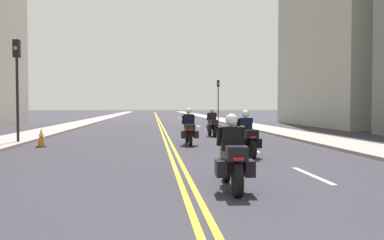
{
  "coord_description": "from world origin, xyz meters",
  "views": [
    {
      "loc": [
        -0.75,
        -1.18,
        1.74
      ],
      "look_at": [
        1.26,
        18.06,
        1.05
      ],
      "focal_mm": 35.62,
      "sensor_mm": 36.0,
      "label": 1
    }
  ],
  "objects_px": {
    "traffic_light_near": "(17,72)",
    "motorcycle_3": "(212,125)",
    "motorcycle_2": "(189,130)",
    "motorcycle_1": "(246,138)",
    "traffic_cone_0": "(41,137)",
    "motorcycle_0": "(232,159)",
    "traffic_light_far": "(218,93)"
  },
  "relations": [
    {
      "from": "traffic_cone_0",
      "to": "motorcycle_2",
      "type": "bearing_deg",
      "value": 1.55
    },
    {
      "from": "motorcycle_2",
      "to": "traffic_light_near",
      "type": "relative_size",
      "value": 0.45
    },
    {
      "from": "motorcycle_1",
      "to": "motorcycle_0",
      "type": "bearing_deg",
      "value": -109.68
    },
    {
      "from": "motorcycle_0",
      "to": "traffic_light_near",
      "type": "xyz_separation_m",
      "value": [
        -7.8,
        10.44,
        2.65
      ]
    },
    {
      "from": "motorcycle_0",
      "to": "motorcycle_2",
      "type": "xyz_separation_m",
      "value": [
        -0.01,
        9.3,
        0.03
      ]
    },
    {
      "from": "motorcycle_0",
      "to": "traffic_light_far",
      "type": "relative_size",
      "value": 0.46
    },
    {
      "from": "motorcycle_2",
      "to": "traffic_light_far",
      "type": "xyz_separation_m",
      "value": [
        6.02,
        26.85,
        2.63
      ]
    },
    {
      "from": "traffic_light_far",
      "to": "traffic_cone_0",
      "type": "bearing_deg",
      "value": -114.68
    },
    {
      "from": "motorcycle_3",
      "to": "motorcycle_0",
      "type": "bearing_deg",
      "value": -99.85
    },
    {
      "from": "motorcycle_2",
      "to": "motorcycle_3",
      "type": "height_order",
      "value": "motorcycle_2"
    },
    {
      "from": "motorcycle_0",
      "to": "motorcycle_2",
      "type": "height_order",
      "value": "motorcycle_2"
    },
    {
      "from": "motorcycle_0",
      "to": "traffic_light_far",
      "type": "distance_m",
      "value": 36.74
    },
    {
      "from": "motorcycle_1",
      "to": "motorcycle_2",
      "type": "bearing_deg",
      "value": 108.46
    },
    {
      "from": "motorcycle_2",
      "to": "motorcycle_3",
      "type": "relative_size",
      "value": 1.0
    },
    {
      "from": "motorcycle_2",
      "to": "traffic_light_near",
      "type": "height_order",
      "value": "traffic_light_near"
    },
    {
      "from": "traffic_light_near",
      "to": "motorcycle_3",
      "type": "bearing_deg",
      "value": 21.14
    },
    {
      "from": "motorcycle_2",
      "to": "motorcycle_3",
      "type": "bearing_deg",
      "value": 68.28
    },
    {
      "from": "traffic_cone_0",
      "to": "traffic_light_near",
      "type": "xyz_separation_m",
      "value": [
        -1.4,
        1.31,
        2.89
      ]
    },
    {
      "from": "motorcycle_3",
      "to": "traffic_cone_0",
      "type": "relative_size",
      "value": 2.59
    },
    {
      "from": "motorcycle_3",
      "to": "motorcycle_2",
      "type": "bearing_deg",
      "value": -113.28
    },
    {
      "from": "motorcycle_1",
      "to": "traffic_cone_0",
      "type": "bearing_deg",
      "value": 150.94
    },
    {
      "from": "motorcycle_3",
      "to": "traffic_cone_0",
      "type": "xyz_separation_m",
      "value": [
        -8.25,
        -5.04,
        -0.25
      ]
    },
    {
      "from": "traffic_light_near",
      "to": "motorcycle_0",
      "type": "bearing_deg",
      "value": -53.23
    },
    {
      "from": "motorcycle_0",
      "to": "traffic_cone_0",
      "type": "bearing_deg",
      "value": 127.92
    },
    {
      "from": "motorcycle_1",
      "to": "motorcycle_2",
      "type": "relative_size",
      "value": 1.05
    },
    {
      "from": "motorcycle_1",
      "to": "motorcycle_3",
      "type": "xyz_separation_m",
      "value": [
        0.26,
        9.04,
        0.01
      ]
    },
    {
      "from": "traffic_cone_0",
      "to": "traffic_light_far",
      "type": "xyz_separation_m",
      "value": [
        12.42,
        27.02,
        2.9
      ]
    },
    {
      "from": "motorcycle_1",
      "to": "traffic_cone_0",
      "type": "xyz_separation_m",
      "value": [
        -7.99,
        4.0,
        -0.24
      ]
    },
    {
      "from": "motorcycle_3",
      "to": "traffic_light_near",
      "type": "relative_size",
      "value": 0.45
    },
    {
      "from": "motorcycle_1",
      "to": "traffic_light_far",
      "type": "bearing_deg",
      "value": 79.39
    },
    {
      "from": "motorcycle_2",
      "to": "traffic_light_far",
      "type": "height_order",
      "value": "traffic_light_far"
    },
    {
      "from": "motorcycle_1",
      "to": "traffic_light_near",
      "type": "height_order",
      "value": "traffic_light_near"
    }
  ]
}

